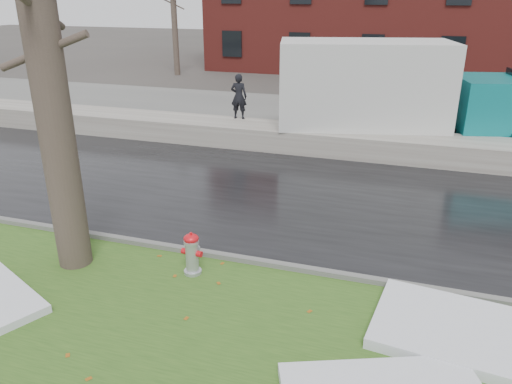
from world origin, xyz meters
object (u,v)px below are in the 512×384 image
(fire_hydrant, at_px, (192,252))
(tree, at_px, (45,56))
(box_truck, at_px, (397,93))
(worker, at_px, (239,96))

(fire_hydrant, bearing_deg, tree, -168.56)
(tree, distance_m, box_truck, 11.48)
(fire_hydrant, height_order, tree, tree)
(box_truck, bearing_deg, worker, 173.77)
(fire_hydrant, relative_size, box_truck, 0.08)
(worker, bearing_deg, fire_hydrant, 99.55)
(box_truck, bearing_deg, fire_hydrant, -120.76)
(fire_hydrant, xyz_separation_m, box_truck, (2.97, 9.64, 1.35))
(tree, xyz_separation_m, box_truck, (5.30, 9.97, -2.09))
(tree, bearing_deg, box_truck, 61.99)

